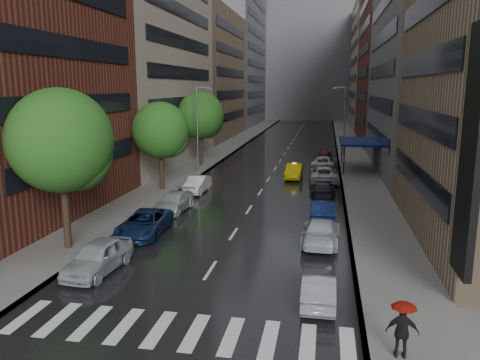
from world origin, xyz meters
name	(u,v)px	position (x,y,z in m)	size (l,w,h in m)	color
ground	(187,306)	(0.00, 0.00, 0.00)	(220.00, 220.00, 0.00)	gray
road	(287,150)	(0.00, 50.00, 0.01)	(14.00, 140.00, 0.01)	black
sidewalk_left	(226,148)	(-9.00, 50.00, 0.07)	(4.00, 140.00, 0.15)	gray
sidewalk_right	(351,151)	(9.00, 50.00, 0.07)	(4.00, 140.00, 0.15)	gray
crosswalk	(177,331)	(0.20, -2.00, 0.01)	(13.15, 2.80, 0.01)	silver
buildings_left	(201,43)	(-15.00, 58.79, 15.99)	(8.00, 108.00, 38.00)	maroon
buildings_right	(395,45)	(15.00, 56.70, 15.03)	(8.05, 109.10, 36.00)	#937A5B
building_far	(309,61)	(0.00, 118.00, 16.00)	(40.00, 14.00, 32.00)	slate
tree_near	(61,141)	(-8.60, 5.48, 6.18)	(5.66, 5.66, 9.03)	#382619
tree_mid	(160,130)	(-8.60, 21.00, 5.34)	(4.90, 4.90, 7.81)	#382619
tree_far	(201,115)	(-8.60, 34.26, 5.85)	(5.36, 5.36, 8.55)	#382619
taxi	(294,171)	(2.47, 28.84, 0.73)	(1.55, 4.45, 1.47)	yellow
parked_cars_left	(155,215)	(-5.40, 10.71, 0.74)	(2.72, 22.71, 1.59)	#AFB6B9
parked_cars_right	(323,183)	(5.40, 23.37, 0.75)	(3.04, 44.15, 1.60)	gray
ped_red_umbrella	(403,325)	(8.20, -2.52, 1.33)	(1.10, 0.82, 2.01)	black
street_lamp_left	(198,127)	(-7.72, 30.00, 4.89)	(1.74, 0.22, 9.00)	gray
street_lamp_right	(344,119)	(7.72, 45.00, 4.89)	(1.74, 0.22, 9.00)	gray
awning	(358,142)	(8.98, 35.00, 3.13)	(4.00, 8.00, 3.12)	navy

